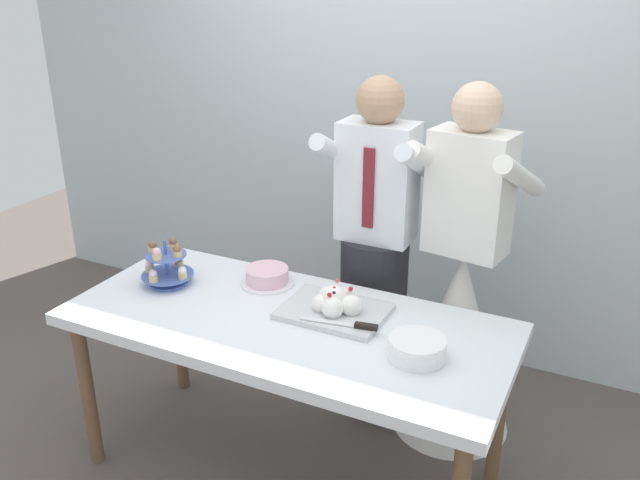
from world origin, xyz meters
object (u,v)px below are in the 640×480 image
(dessert_table, at_px, (286,335))
(person_bride, at_px, (458,319))
(round_cake, at_px, (267,276))
(cupcake_stand, at_px, (167,267))
(main_cake_tray, at_px, (335,305))
(plate_stack, at_px, (417,349))
(person_groom, at_px, (374,272))

(dessert_table, height_order, person_bride, person_bride)
(dessert_table, xyz_separation_m, round_cake, (-0.23, 0.24, 0.11))
(cupcake_stand, bearing_deg, main_cake_tray, 5.58)
(cupcake_stand, height_order, round_cake, cupcake_stand)
(main_cake_tray, bearing_deg, person_bride, 54.12)
(cupcake_stand, height_order, main_cake_tray, cupcake_stand)
(plate_stack, xyz_separation_m, person_groom, (-0.43, 0.67, -0.07))
(main_cake_tray, xyz_separation_m, person_bride, (0.38, 0.53, -0.23))
(cupcake_stand, distance_m, main_cake_tray, 0.79)
(person_bride, bearing_deg, person_groom, -176.50)
(main_cake_tray, height_order, person_groom, person_groom)
(dessert_table, xyz_separation_m, person_groom, (0.13, 0.62, 0.05))
(cupcake_stand, distance_m, round_cake, 0.44)
(plate_stack, relative_size, round_cake, 0.88)
(cupcake_stand, bearing_deg, person_bride, 27.41)
(person_bride, bearing_deg, round_cake, -152.15)
(cupcake_stand, xyz_separation_m, main_cake_tray, (0.78, 0.08, -0.04))
(round_cake, bearing_deg, plate_stack, -19.78)
(round_cake, bearing_deg, dessert_table, -46.57)
(plate_stack, distance_m, round_cake, 0.84)
(dessert_table, height_order, cupcake_stand, cupcake_stand)
(main_cake_tray, bearing_deg, cupcake_stand, -174.42)
(round_cake, xyz_separation_m, person_bride, (0.77, 0.41, -0.23))
(cupcake_stand, xyz_separation_m, round_cake, (0.40, 0.20, -0.05))
(person_groom, bearing_deg, dessert_table, -101.89)
(dessert_table, distance_m, plate_stack, 0.58)
(plate_stack, bearing_deg, dessert_table, 175.57)
(round_cake, bearing_deg, cupcake_stand, -153.46)
(main_cake_tray, relative_size, plate_stack, 2.05)
(person_groom, distance_m, person_bride, 0.44)
(round_cake, height_order, person_bride, person_bride)
(cupcake_stand, height_order, person_groom, person_groom)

